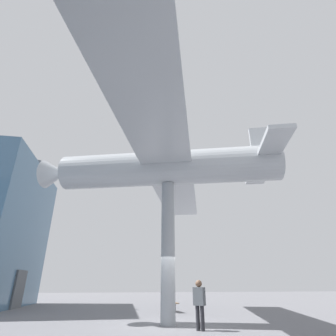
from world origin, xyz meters
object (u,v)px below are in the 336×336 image
visitor_person (199,301)px  plaza_bench (172,303)px  support_pylon_central (168,248)px  suspended_airplane (164,168)px

visitor_person → plaza_bench: size_ratio=1.06×
support_pylon_central → visitor_person: size_ratio=3.60×
suspended_airplane → visitor_person: 5.96m
suspended_airplane → plaza_bench: size_ratio=12.10×
support_pylon_central → suspended_airplane: (0.05, 0.18, 3.73)m
support_pylon_central → plaza_bench: (5.16, -1.03, -2.45)m
suspended_airplane → plaza_bench: (5.11, -1.21, -6.18)m
suspended_airplane → plaza_bench: bearing=2.8°
support_pylon_central → plaza_bench: size_ratio=3.80×
support_pylon_central → plaza_bench: support_pylon_central is taller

